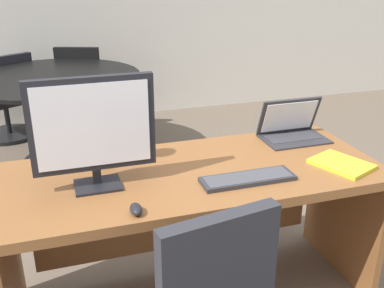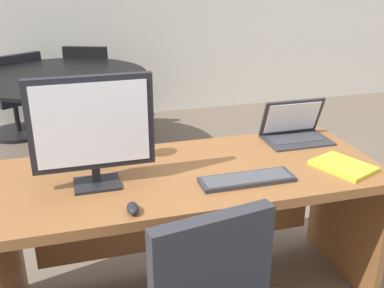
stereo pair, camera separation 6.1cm
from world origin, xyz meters
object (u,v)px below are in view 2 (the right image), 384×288
object	(u,v)px
monitor	(92,127)
laptop	(294,127)
meeting_chair_far	(17,103)
desk	(192,202)
keyboard	(247,179)
meeting_chair_near	(93,95)
meeting_table	(62,96)
book	(343,166)
mouse	(133,208)
desk_lamp	(102,108)

from	to	relation	value
monitor	laptop	distance (m)	1.16
laptop	meeting_chair_far	xyz separation A→B (m)	(-1.70, 2.55, -0.47)
desk	keyboard	size ratio (longest dim) A/B	4.17
monitor	meeting_chair_near	size ratio (longest dim) A/B	0.58
meeting_table	meeting_chair_near	size ratio (longest dim) A/B	1.63
monitor	book	xyz separation A→B (m)	(1.15, -0.14, -0.27)
book	meeting_chair_far	world-z (taller)	meeting_chair_far
monitor	meeting_chair_far	distance (m)	2.97
mouse	meeting_chair_near	distance (m)	3.19
monitor	mouse	size ratio (longest dim) A/B	6.08
meeting_chair_near	desk	bearing A→B (deg)	-84.09
mouse	book	size ratio (longest dim) A/B	0.27
desk	mouse	size ratio (longest dim) A/B	20.93
laptop	book	size ratio (longest dim) A/B	1.09
desk	mouse	bearing A→B (deg)	-133.96
desk_lamp	meeting_table	world-z (taller)	desk_lamp
desk	desk_lamp	bearing A→B (deg)	161.15
desk	meeting_chair_far	world-z (taller)	meeting_chair_far
desk	meeting_table	distance (m)	2.07
desk	meeting_chair_near	size ratio (longest dim) A/B	2.01
keyboard	mouse	distance (m)	0.55
meeting_chair_far	keyboard	bearing A→B (deg)	-67.29
meeting_chair_near	monitor	bearing A→B (deg)	-93.26
monitor	desk_lamp	xyz separation A→B (m)	(0.06, 0.21, 0.01)
mouse	monitor	bearing A→B (deg)	112.74
meeting_table	meeting_chair_near	distance (m)	0.91
desk	monitor	xyz separation A→B (m)	(-0.46, -0.07, 0.47)
mouse	meeting_chair_near	xyz separation A→B (m)	(0.05, 3.16, -0.41)
desk	laptop	distance (m)	0.73
desk	desk_lamp	xyz separation A→B (m)	(-0.39, 0.13, 0.48)
laptop	book	xyz separation A→B (m)	(0.05, -0.42, -0.06)
laptop	mouse	size ratio (longest dim) A/B	4.11
meeting_chair_near	desk_lamp	bearing A→B (deg)	-92.19
laptop	meeting_chair_far	world-z (taller)	laptop
desk	keyboard	bearing A→B (deg)	-48.64
keyboard	meeting_chair_near	xyz separation A→B (m)	(-0.49, 3.03, -0.40)
laptop	mouse	world-z (taller)	laptop
laptop	meeting_chair_near	world-z (taller)	laptop
meeting_chair_far	desk_lamp	bearing A→B (deg)	-75.92
keyboard	meeting_chair_near	world-z (taller)	meeting_chair_near
keyboard	mouse	bearing A→B (deg)	-166.40
desk	meeting_chair_far	bearing A→B (deg)	110.87
monitor	mouse	distance (m)	0.40
desk	meeting_chair_near	xyz separation A→B (m)	(-0.29, 2.81, -0.19)
mouse	meeting_chair_far	xyz separation A→B (m)	(-0.71, 3.10, -0.42)
desk_lamp	meeting_chair_far	world-z (taller)	desk_lamp
keyboard	desk	bearing A→B (deg)	131.36
meeting_table	laptop	bearing A→B (deg)	-55.09
monitor	desk_lamp	size ratio (longest dim) A/B	1.32
laptop	meeting_chair_near	xyz separation A→B (m)	(-0.94, 2.60, -0.45)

